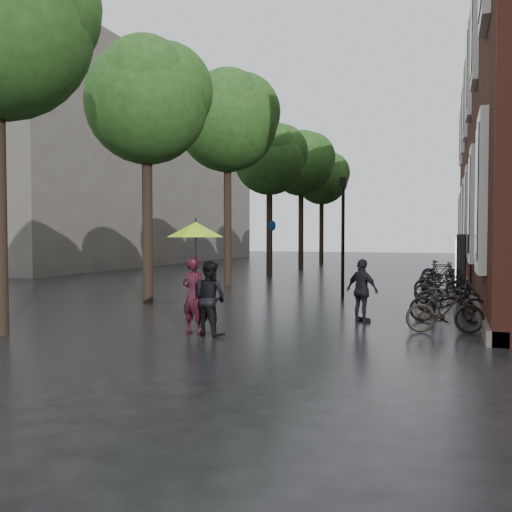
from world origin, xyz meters
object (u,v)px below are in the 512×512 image
at_px(parked_bicycles, 443,285).
at_px(lamp_post, 343,225).
at_px(person_burgundy, 194,295).
at_px(person_black, 210,298).
at_px(ad_lightbox, 461,263).
at_px(pedestrian_walking, 362,291).

xyz_separation_m(parked_bicycles, lamp_post, (-3.13, -0.57, 1.93)).
xyz_separation_m(person_burgundy, person_black, (0.39, -0.06, -0.04)).
relative_size(ad_lightbox, lamp_post, 0.53).
xyz_separation_m(person_black, parked_bicycles, (4.48, 8.10, -0.29)).
bearing_deg(ad_lightbox, lamp_post, -134.71).
distance_m(person_burgundy, pedestrian_walking, 4.12).
bearing_deg(parked_bicycles, pedestrian_walking, -108.54).
distance_m(parked_bicycles, lamp_post, 3.72).
bearing_deg(lamp_post, pedestrian_walking, -74.16).
bearing_deg(person_burgundy, person_black, -178.15).
distance_m(person_burgundy, person_black, 0.40).
bearing_deg(parked_bicycles, person_burgundy, -121.22).
relative_size(parked_bicycles, lamp_post, 3.43).
relative_size(person_black, pedestrian_walking, 1.02).
height_order(person_burgundy, lamp_post, lamp_post).
xyz_separation_m(ad_lightbox, lamp_post, (-3.70, -3.36, 1.35)).
distance_m(pedestrian_walking, lamp_post, 5.20).
height_order(person_burgundy, pedestrian_walking, person_burgundy).
distance_m(pedestrian_walking, ad_lightbox, 8.44).
distance_m(person_burgundy, ad_lightbox, 12.12).
bearing_deg(pedestrian_walking, parked_bicycles, -78.68).
relative_size(person_black, lamp_post, 0.39).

